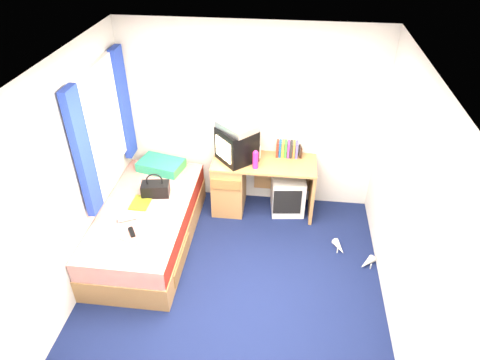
# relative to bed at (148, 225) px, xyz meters

# --- Properties ---
(ground) EXTENTS (3.40, 3.40, 0.00)m
(ground) POSITION_rel_bed_xyz_m (1.10, -0.61, -0.27)
(ground) COLOR #0C1438
(ground) RESTS_ON ground
(room_shell) EXTENTS (3.40, 3.40, 3.40)m
(room_shell) POSITION_rel_bed_xyz_m (1.10, -0.61, 1.18)
(room_shell) COLOR white
(room_shell) RESTS_ON ground
(bed) EXTENTS (1.01, 2.00, 0.54)m
(bed) POSITION_rel_bed_xyz_m (0.00, 0.00, 0.00)
(bed) COLOR #AD7D48
(bed) RESTS_ON ground
(pillow) EXTENTS (0.62, 0.47, 0.12)m
(pillow) POSITION_rel_bed_xyz_m (-0.03, 0.80, 0.33)
(pillow) COLOR teal
(pillow) RESTS_ON bed
(desk) EXTENTS (1.30, 0.55, 0.75)m
(desk) POSITION_rel_bed_xyz_m (1.04, 0.83, 0.14)
(desk) COLOR #AD7D48
(desk) RESTS_ON ground
(storage_cube) EXTENTS (0.46, 0.46, 0.52)m
(storage_cube) POSITION_rel_bed_xyz_m (1.64, 0.84, -0.01)
(storage_cube) COLOR silver
(storage_cube) RESTS_ON ground
(crt_tv) EXTENTS (0.57, 0.57, 0.42)m
(crt_tv) POSITION_rel_bed_xyz_m (0.96, 0.83, 0.69)
(crt_tv) COLOR black
(crt_tv) RESTS_ON desk
(vcr) EXTENTS (0.55, 0.54, 0.09)m
(vcr) POSITION_rel_bed_xyz_m (0.97, 0.83, 0.94)
(vcr) COLOR silver
(vcr) RESTS_ON crt_tv
(book_row) EXTENTS (0.27, 0.13, 0.20)m
(book_row) POSITION_rel_bed_xyz_m (1.59, 0.99, 0.58)
(book_row) COLOR maroon
(book_row) RESTS_ON desk
(picture_frame) EXTENTS (0.04, 0.12, 0.14)m
(picture_frame) POSITION_rel_bed_xyz_m (1.76, 0.99, 0.55)
(picture_frame) COLOR black
(picture_frame) RESTS_ON desk
(pink_water_bottle) EXTENTS (0.08, 0.08, 0.22)m
(pink_water_bottle) POSITION_rel_bed_xyz_m (1.21, 0.66, 0.59)
(pink_water_bottle) COLOR #DF1F82
(pink_water_bottle) RESTS_ON desk
(aerosol_can) EXTENTS (0.05, 0.05, 0.17)m
(aerosol_can) POSITION_rel_bed_xyz_m (1.23, 0.90, 0.57)
(aerosol_can) COLOR silver
(aerosol_can) RESTS_ON desk
(handbag) EXTENTS (0.35, 0.23, 0.30)m
(handbag) POSITION_rel_bed_xyz_m (0.06, 0.25, 0.36)
(handbag) COLOR black
(handbag) RESTS_ON bed
(towel) EXTENTS (0.31, 0.27, 0.09)m
(towel) POSITION_rel_bed_xyz_m (0.29, -0.37, 0.32)
(towel) COLOR silver
(towel) RESTS_ON bed
(magazine) EXTENTS (0.22, 0.28, 0.01)m
(magazine) POSITION_rel_bed_xyz_m (-0.07, 0.06, 0.28)
(magazine) COLOR yellow
(magazine) RESTS_ON bed
(water_bottle) EXTENTS (0.21, 0.15, 0.07)m
(water_bottle) POSITION_rel_bed_xyz_m (-0.12, -0.25, 0.31)
(water_bottle) COLOR #B5BCC7
(water_bottle) RESTS_ON bed
(colour_swatch_fan) EXTENTS (0.23, 0.11, 0.01)m
(colour_swatch_fan) POSITION_rel_bed_xyz_m (0.01, -0.57, 0.28)
(colour_swatch_fan) COLOR yellow
(colour_swatch_fan) RESTS_ON bed
(remote_control) EXTENTS (0.13, 0.16, 0.02)m
(remote_control) POSITION_rel_bed_xyz_m (-0.01, -0.45, 0.28)
(remote_control) COLOR black
(remote_control) RESTS_ON bed
(window_assembly) EXTENTS (0.11, 1.42, 1.40)m
(window_assembly) POSITION_rel_bed_xyz_m (-0.45, 0.29, 1.15)
(window_assembly) COLOR silver
(window_assembly) RESTS_ON room_shell
(white_heels) EXTENTS (0.49, 0.46, 0.09)m
(white_heels) POSITION_rel_bed_xyz_m (2.43, 0.02, -0.23)
(white_heels) COLOR silver
(white_heels) RESTS_ON ground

